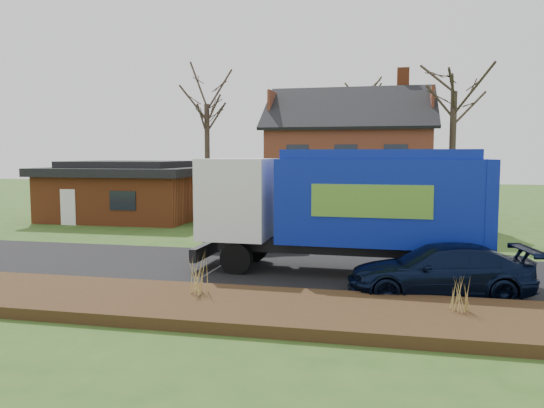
# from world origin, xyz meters

# --- Properties ---
(ground) EXTENTS (120.00, 120.00, 0.00)m
(ground) POSITION_xyz_m (0.00, 0.00, 0.00)
(ground) COLOR #2D521B
(ground) RESTS_ON ground
(road) EXTENTS (80.00, 7.00, 0.02)m
(road) POSITION_xyz_m (0.00, 0.00, 0.01)
(road) COLOR black
(road) RESTS_ON ground
(mulch_verge) EXTENTS (80.00, 3.50, 0.30)m
(mulch_verge) POSITION_xyz_m (0.00, -5.30, 0.15)
(mulch_verge) COLOR #311B10
(mulch_verge) RESTS_ON ground
(main_house) EXTENTS (12.95, 8.95, 9.26)m
(main_house) POSITION_xyz_m (1.49, 13.91, 4.03)
(main_house) COLOR #BCB598
(main_house) RESTS_ON ground
(ranch_house) EXTENTS (9.80, 8.20, 3.70)m
(ranch_house) POSITION_xyz_m (-12.00, 13.00, 1.81)
(ranch_house) COLOR #974421
(ranch_house) RESTS_ON ground
(garbage_truck) EXTENTS (10.06, 2.92, 4.28)m
(garbage_truck) POSITION_xyz_m (2.84, 0.05, 2.47)
(garbage_truck) COLOR black
(garbage_truck) RESTS_ON ground
(silver_sedan) EXTENTS (4.48, 2.14, 1.42)m
(silver_sedan) POSITION_xyz_m (-1.34, 3.74, 0.71)
(silver_sedan) COLOR #979A9E
(silver_sedan) RESTS_ON ground
(navy_wagon) EXTENTS (5.53, 2.99, 1.52)m
(navy_wagon) POSITION_xyz_m (5.71, -2.51, 0.76)
(navy_wagon) COLOR black
(navy_wagon) RESTS_ON ground
(tree_front_west) EXTENTS (3.23, 3.23, 9.60)m
(tree_front_west) POSITION_xyz_m (-5.69, 10.05, 7.91)
(tree_front_west) COLOR #3A2D23
(tree_front_west) RESTS_ON ground
(tree_front_east) EXTENTS (3.80, 3.80, 10.55)m
(tree_front_east) POSITION_xyz_m (7.50, 10.96, 8.58)
(tree_front_east) COLOR #3B3023
(tree_front_east) RESTS_ON ground
(tree_back) EXTENTS (3.48, 3.48, 11.01)m
(tree_back) POSITION_xyz_m (2.51, 20.79, 9.18)
(tree_back) COLOR #413727
(tree_back) RESTS_ON ground
(grass_clump_mid) EXTENTS (0.39, 0.32, 1.08)m
(grass_clump_mid) POSITION_xyz_m (-0.85, -4.78, 0.84)
(grass_clump_mid) COLOR tan
(grass_clump_mid) RESTS_ON mulch_verge
(grass_clump_east) EXTENTS (0.35, 0.29, 0.88)m
(grass_clump_east) POSITION_xyz_m (5.99, -5.00, 0.74)
(grass_clump_east) COLOR #A68C49
(grass_clump_east) RESTS_ON mulch_verge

